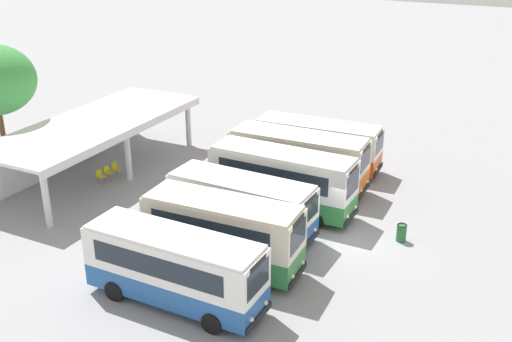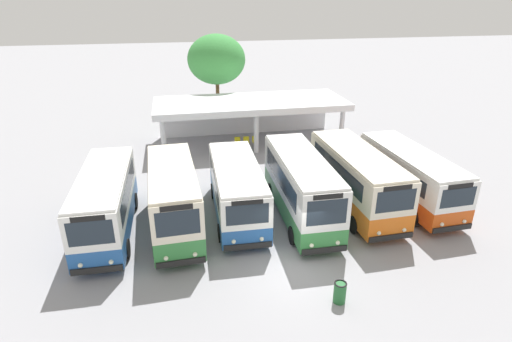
# 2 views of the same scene
# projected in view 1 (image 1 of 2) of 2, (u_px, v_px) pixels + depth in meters

# --- Properties ---
(ground_plane) EXTENTS (180.00, 180.00, 0.00)m
(ground_plane) POSITION_uv_depth(u_px,v_px,m) (350.00, 240.00, 30.07)
(ground_plane) COLOR #939399
(city_bus_nearest_orange) EXTENTS (2.35, 7.75, 3.17)m
(city_bus_nearest_orange) POSITION_uv_depth(u_px,v_px,m) (175.00, 266.00, 24.57)
(city_bus_nearest_orange) COLOR black
(city_bus_nearest_orange) RESTS_ON ground
(city_bus_second_in_row) EXTENTS (2.54, 7.33, 3.37)m
(city_bus_second_in_row) POSITION_uv_depth(u_px,v_px,m) (223.00, 232.00, 27.04)
(city_bus_second_in_row) COLOR black
(city_bus_second_in_row) RESTS_ON ground
(city_bus_middle_cream) EXTENTS (2.58, 7.56, 2.96)m
(city_bus_middle_cream) POSITION_uv_depth(u_px,v_px,m) (241.00, 204.00, 30.11)
(city_bus_middle_cream) COLOR black
(city_bus_middle_cream) RESTS_ON ground
(city_bus_fourth_amber) EXTENTS (2.40, 7.99, 3.40)m
(city_bus_fourth_amber) POSITION_uv_depth(u_px,v_px,m) (282.00, 179.00, 32.38)
(city_bus_fourth_amber) COLOR black
(city_bus_fourth_amber) RESTS_ON ground
(city_bus_fifth_blue) EXTENTS (2.64, 8.13, 3.30)m
(city_bus_fifth_blue) POSITION_uv_depth(u_px,v_px,m) (298.00, 158.00, 35.25)
(city_bus_fifth_blue) COLOR black
(city_bus_fifth_blue) RESTS_ON ground
(city_bus_far_end_green) EXTENTS (2.61, 8.01, 3.01)m
(city_bus_far_end_green) POSITION_uv_depth(u_px,v_px,m) (317.00, 143.00, 38.00)
(city_bus_far_end_green) COLOR black
(city_bus_far_end_green) RESTS_ON ground
(terminal_canopy) EXTENTS (14.63, 5.66, 3.40)m
(terminal_canopy) POSITION_uv_depth(u_px,v_px,m) (87.00, 131.00, 37.11)
(terminal_canopy) COLOR silver
(terminal_canopy) RESTS_ON ground
(waiting_chair_end_by_column) EXTENTS (0.45, 0.45, 0.86)m
(waiting_chair_end_by_column) POSITION_uv_depth(u_px,v_px,m) (100.00, 175.00, 36.21)
(waiting_chair_end_by_column) COLOR slate
(waiting_chair_end_by_column) RESTS_ON ground
(waiting_chair_second_from_end) EXTENTS (0.45, 0.45, 0.86)m
(waiting_chair_second_from_end) POSITION_uv_depth(u_px,v_px,m) (108.00, 171.00, 36.77)
(waiting_chair_second_from_end) COLOR slate
(waiting_chair_second_from_end) RESTS_ON ground
(waiting_chair_middle_seat) EXTENTS (0.45, 0.45, 0.86)m
(waiting_chair_middle_seat) POSITION_uv_depth(u_px,v_px,m) (116.00, 168.00, 37.30)
(waiting_chair_middle_seat) COLOR slate
(waiting_chair_middle_seat) RESTS_ON ground
(litter_bin_apron) EXTENTS (0.49, 0.49, 0.90)m
(litter_bin_apron) POSITION_uv_depth(u_px,v_px,m) (401.00, 233.00, 29.85)
(litter_bin_apron) COLOR #266633
(litter_bin_apron) RESTS_ON ground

